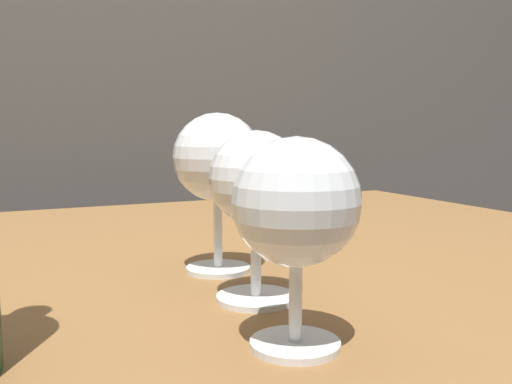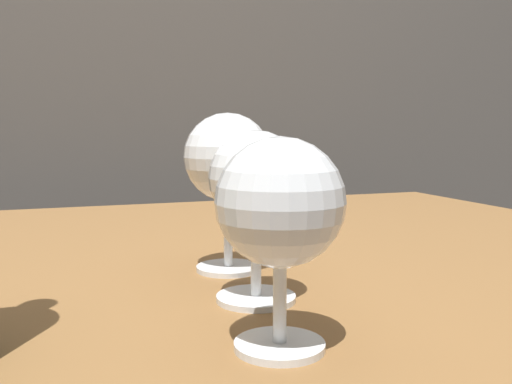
{
  "view_description": "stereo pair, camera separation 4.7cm",
  "coord_description": "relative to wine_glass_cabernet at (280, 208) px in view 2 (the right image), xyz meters",
  "views": [
    {
      "loc": [
        -0.16,
        -0.63,
        0.88
      ],
      "look_at": [
        0.04,
        -0.21,
        0.83
      ],
      "focal_mm": 39.72,
      "sensor_mm": 36.0,
      "label": 1
    },
    {
      "loc": [
        -0.12,
        -0.65,
        0.88
      ],
      "look_at": [
        0.04,
        -0.21,
        0.83
      ],
      "focal_mm": 39.72,
      "sensor_mm": 36.0,
      "label": 2
    }
  ],
  "objects": [
    {
      "name": "wine_glass_port",
      "position": [
        0.02,
        0.1,
        0.0
      ],
      "size": [
        0.08,
        0.08,
        0.14
      ],
      "color": "white",
      "rests_on": "dining_table"
    },
    {
      "name": "dining_table",
      "position": [
        -0.02,
        0.31,
        -0.19
      ],
      "size": [
        1.31,
        0.87,
        0.73
      ],
      "color": "brown",
      "rests_on": "ground_plane"
    },
    {
      "name": "wine_glass_cabernet",
      "position": [
        0.0,
        0.0,
        0.0
      ],
      "size": [
        0.08,
        0.08,
        0.14
      ],
      "color": "white",
      "rests_on": "dining_table"
    },
    {
      "name": "wine_glass_white",
      "position": [
        0.03,
        0.21,
        0.02
      ],
      "size": [
        0.09,
        0.09,
        0.16
      ],
      "color": "white",
      "rests_on": "dining_table"
    }
  ]
}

